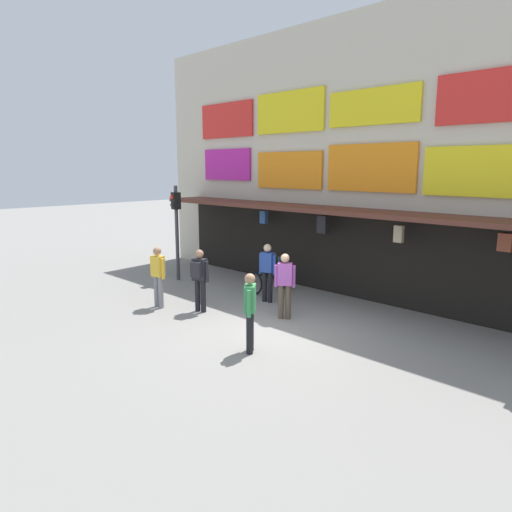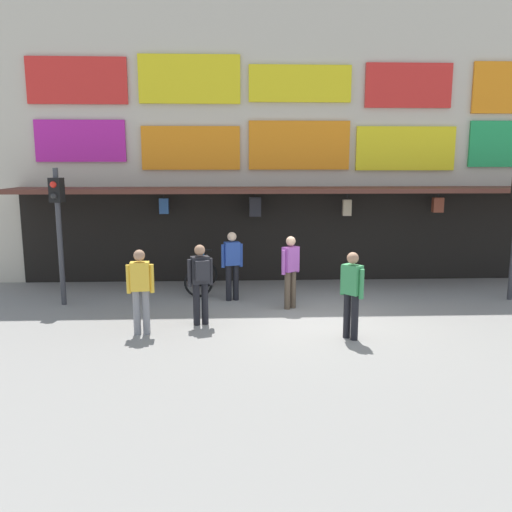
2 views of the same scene
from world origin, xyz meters
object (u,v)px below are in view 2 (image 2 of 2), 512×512
Objects in this scene: traffic_light_near at (58,215)px; pedestrian_in_green at (290,268)px; pedestrian_in_red at (201,279)px; pedestrian_in_yellow at (140,287)px; bicycle_parked at (201,277)px; pedestrian_in_black at (352,290)px; pedestrian_in_purple at (232,261)px.

traffic_light_near reaches higher than pedestrian_in_green.
traffic_light_near reaches higher than pedestrian_in_red.
traffic_light_near is at bearing 134.69° from pedestrian_in_yellow.
pedestrian_in_yellow is (-0.97, -3.35, 0.55)m from bicycle_parked.
pedestrian_in_yellow is at bearing 173.54° from pedestrian_in_black.
pedestrian_in_red and pedestrian_in_yellow have the same top height.
pedestrian_in_purple is 1.00× the size of pedestrian_in_green.
traffic_light_near is at bearing -176.57° from pedestrian_in_purple.
pedestrian_in_black is 4.06m from pedestrian_in_yellow.
pedestrian_in_purple is at bearing 127.57° from pedestrian_in_black.
pedestrian_in_red is 1.00× the size of pedestrian_in_black.
pedestrian_in_red and pedestrian_in_black have the same top height.
pedestrian_in_yellow is at bearing -151.41° from pedestrian_in_green.
traffic_light_near reaches higher than bicycle_parked.
traffic_light_near is 3.38m from pedestrian_in_yellow.
traffic_light_near is 2.64× the size of bicycle_parked.
pedestrian_in_purple is 1.56m from pedestrian_in_green.
pedestrian_in_purple is 1.00× the size of pedestrian_in_red.
pedestrian_in_red is at bearing 161.12° from pedestrian_in_black.
pedestrian_in_green is at bearing -6.00° from traffic_light_near.
pedestrian_in_yellow is at bearing -154.59° from pedestrian_in_red.
bicycle_parked is 0.72× the size of pedestrian_in_purple.
pedestrian_in_green is 1.00× the size of pedestrian_in_yellow.
bicycle_parked is 0.72× the size of pedestrian_in_red.
traffic_light_near is 1.90× the size of pedestrian_in_purple.
pedestrian_in_red is (3.35, -1.71, -1.16)m from traffic_light_near.
bicycle_parked is 0.72× the size of pedestrian_in_yellow.
pedestrian_in_black is at bearing -18.88° from pedestrian_in_red.
pedestrian_in_black is at bearing -51.17° from bicycle_parked.
pedestrian_in_purple is 2.05m from pedestrian_in_red.
bicycle_parked is 0.72× the size of pedestrian_in_black.
pedestrian_in_yellow reaches higher than bicycle_parked.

